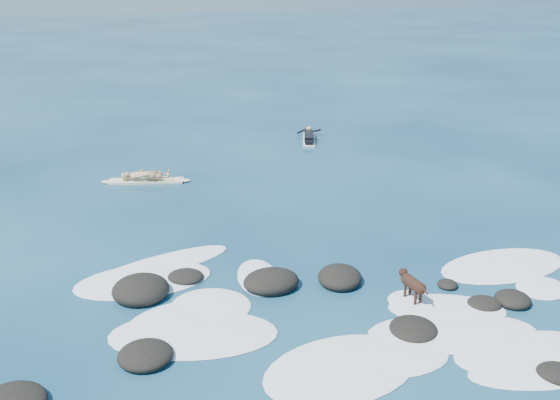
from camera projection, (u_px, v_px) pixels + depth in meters
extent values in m
plane|color=#0A2642|center=(300.00, 296.00, 14.89)|extent=(160.00, 160.00, 0.00)
ellipsoid|color=black|center=(343.00, 275.00, 15.75)|extent=(0.71, 0.67, 0.24)
ellipsoid|color=black|center=(448.00, 285.00, 15.30)|extent=(0.64, 0.64, 0.21)
ellipsoid|color=black|center=(186.00, 277.00, 15.64)|extent=(1.15, 1.10, 0.27)
ellipsoid|color=black|center=(413.00, 329.00, 13.45)|extent=(1.07, 1.07, 0.30)
ellipsoid|color=black|center=(271.00, 282.00, 15.26)|extent=(1.45, 1.22, 0.55)
ellipsoid|color=black|center=(340.00, 277.00, 15.50)|extent=(1.43, 1.51, 0.49)
ellipsoid|color=black|center=(484.00, 304.00, 14.45)|extent=(0.89, 0.81, 0.25)
ellipsoid|color=black|center=(559.00, 374.00, 12.00)|extent=(1.09, 1.03, 0.29)
ellipsoid|color=black|center=(141.00, 290.00, 14.87)|extent=(1.73, 1.73, 0.60)
ellipsoid|color=black|center=(145.00, 355.00, 12.52)|extent=(1.43, 1.41, 0.39)
ellipsoid|color=black|center=(513.00, 300.00, 14.56)|extent=(1.12, 1.13, 0.36)
ellipsoid|color=white|center=(536.00, 373.00, 12.12)|extent=(2.85, 1.39, 0.12)
ellipsoid|color=white|center=(453.00, 332.00, 13.43)|extent=(3.94, 2.18, 0.12)
ellipsoid|color=white|center=(211.00, 306.00, 14.45)|extent=(2.35, 2.21, 0.12)
ellipsoid|color=white|center=(162.00, 265.00, 16.38)|extent=(4.03, 2.44, 0.12)
ellipsoid|color=white|center=(341.00, 369.00, 12.25)|extent=(3.70, 2.83, 0.12)
ellipsoid|color=white|center=(144.00, 280.00, 15.59)|extent=(3.56, 2.11, 0.12)
ellipsoid|color=white|center=(179.00, 328.00, 13.60)|extent=(3.10, 2.90, 0.12)
ellipsoid|color=white|center=(194.00, 334.00, 13.37)|extent=(3.94, 2.54, 0.12)
ellipsoid|color=white|center=(533.00, 354.00, 12.71)|extent=(3.51, 1.81, 0.12)
ellipsoid|color=white|center=(447.00, 309.00, 14.31)|extent=(2.99, 2.12, 0.12)
ellipsoid|color=white|center=(258.00, 277.00, 15.75)|extent=(1.16, 2.05, 0.12)
ellipsoid|color=white|center=(542.00, 288.00, 15.24)|extent=(1.64, 1.55, 0.12)
ellipsoid|color=white|center=(393.00, 358.00, 12.59)|extent=(2.41, 1.46, 0.12)
ellipsoid|color=white|center=(503.00, 266.00, 16.33)|extent=(3.82, 2.21, 0.12)
ellipsoid|color=white|center=(410.00, 299.00, 14.72)|extent=(1.10, 0.90, 0.12)
cube|color=beige|center=(146.00, 181.00, 22.35)|extent=(2.70, 1.00, 0.09)
ellipsoid|color=beige|center=(183.00, 180.00, 22.41)|extent=(0.57, 0.39, 0.10)
ellipsoid|color=beige|center=(109.00, 182.00, 22.28)|extent=(0.57, 0.39, 0.10)
imported|color=tan|center=(144.00, 157.00, 22.02)|extent=(0.51, 0.69, 1.72)
cube|color=white|center=(309.00, 140.00, 27.39)|extent=(1.07, 2.28, 0.08)
ellipsoid|color=white|center=(309.00, 133.00, 28.43)|extent=(0.39, 0.54, 0.08)
cube|color=black|center=(309.00, 136.00, 27.34)|extent=(0.75, 1.42, 0.22)
sphere|color=tan|center=(309.00, 129.00, 28.03)|extent=(0.29, 0.29, 0.23)
cylinder|color=black|center=(303.00, 131.00, 28.22)|extent=(0.56, 0.16, 0.25)
cylinder|color=black|center=(315.00, 131.00, 28.20)|extent=(0.49, 0.42, 0.25)
cube|color=black|center=(309.00, 142.00, 26.65)|extent=(0.48, 0.63, 0.14)
cylinder|color=black|center=(414.00, 284.00, 14.46)|extent=(0.39, 0.61, 0.27)
sphere|color=black|center=(407.00, 279.00, 14.67)|extent=(0.34, 0.34, 0.29)
sphere|color=black|center=(421.00, 289.00, 14.25)|extent=(0.31, 0.31, 0.26)
sphere|color=black|center=(403.00, 272.00, 14.78)|extent=(0.25, 0.25, 0.21)
cone|color=black|center=(400.00, 271.00, 14.88)|extent=(0.13, 0.15, 0.11)
cone|color=black|center=(402.00, 270.00, 14.71)|extent=(0.11, 0.09, 0.10)
cone|color=black|center=(405.00, 269.00, 14.76)|extent=(0.11, 0.09, 0.10)
cylinder|color=black|center=(405.00, 292.00, 14.70)|extent=(0.08, 0.08, 0.37)
cylinder|color=black|center=(410.00, 291.00, 14.76)|extent=(0.08, 0.08, 0.37)
cylinder|color=black|center=(415.00, 300.00, 14.37)|extent=(0.08, 0.08, 0.37)
cylinder|color=black|center=(420.00, 298.00, 14.43)|extent=(0.08, 0.08, 0.37)
cylinder|color=black|center=(424.00, 289.00, 14.12)|extent=(0.11, 0.27, 0.16)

